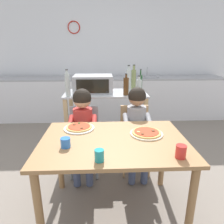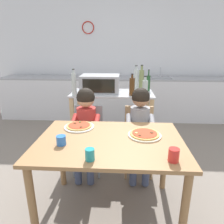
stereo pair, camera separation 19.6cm
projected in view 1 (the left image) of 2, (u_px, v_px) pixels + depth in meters
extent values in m
plane|color=slate|center=(109.00, 149.00, 3.12)|extent=(12.25, 12.25, 0.00)
cube|color=silver|center=(106.00, 54.00, 4.51)|extent=(5.57, 0.12, 2.70)
torus|color=red|center=(74.00, 27.00, 4.24)|extent=(0.26, 0.02, 0.26)
cube|color=silver|center=(107.00, 99.00, 4.40)|extent=(5.01, 0.60, 0.86)
cube|color=#9E9EA3|center=(107.00, 78.00, 4.27)|extent=(5.01, 0.60, 0.03)
cube|color=gray|center=(148.00, 77.00, 4.30)|extent=(0.40, 0.33, 0.02)
cylinder|color=#B7BABF|center=(147.00, 72.00, 4.38)|extent=(0.02, 0.02, 0.20)
cube|color=#B7BABF|center=(106.00, 93.00, 2.80)|extent=(1.12, 0.54, 0.02)
cube|color=tan|center=(106.00, 132.00, 2.98)|extent=(1.03, 0.49, 0.02)
cube|color=tan|center=(67.00, 131.00, 2.70)|extent=(0.05, 0.05, 0.88)
cube|color=tan|center=(144.00, 129.00, 2.74)|extent=(0.05, 0.05, 0.88)
cube|color=tan|center=(72.00, 119.00, 3.13)|extent=(0.05, 0.05, 0.88)
cube|color=tan|center=(139.00, 118.00, 3.18)|extent=(0.05, 0.05, 0.88)
cube|color=#999BA0|center=(93.00, 84.00, 2.77)|extent=(0.52, 0.36, 0.23)
cube|color=black|center=(93.00, 86.00, 2.60)|extent=(0.42, 0.01, 0.18)
cylinder|color=black|center=(107.00, 92.00, 2.63)|extent=(0.02, 0.01, 0.02)
cylinder|color=#ADB7B2|center=(128.00, 81.00, 2.83)|extent=(0.07, 0.07, 0.30)
cylinder|color=#ADB7B2|center=(129.00, 68.00, 2.77)|extent=(0.03, 0.03, 0.05)
cylinder|color=black|center=(129.00, 65.00, 2.76)|extent=(0.03, 0.03, 0.01)
cylinder|color=#ADB7B2|center=(68.00, 85.00, 2.53)|extent=(0.06, 0.06, 0.28)
cylinder|color=#ADB7B2|center=(67.00, 72.00, 2.48)|extent=(0.03, 0.03, 0.04)
cylinder|color=black|center=(67.00, 70.00, 2.47)|extent=(0.03, 0.03, 0.01)
cylinder|color=#ADB7B2|center=(139.00, 88.00, 2.62)|extent=(0.07, 0.07, 0.20)
cylinder|color=#ADB7B2|center=(139.00, 78.00, 2.59)|extent=(0.03, 0.03, 0.05)
cylinder|color=black|center=(139.00, 76.00, 2.58)|extent=(0.03, 0.03, 0.01)
cylinder|color=#4C2D14|center=(126.00, 86.00, 2.61)|extent=(0.07, 0.07, 0.23)
cylinder|color=#4C2D14|center=(126.00, 76.00, 2.57)|extent=(0.03, 0.03, 0.04)
cylinder|color=black|center=(126.00, 74.00, 2.56)|extent=(0.03, 0.03, 0.01)
cylinder|color=#1E4723|center=(140.00, 83.00, 2.92)|extent=(0.06, 0.06, 0.22)
cylinder|color=#1E4723|center=(141.00, 73.00, 2.87)|extent=(0.02, 0.02, 0.07)
cylinder|color=black|center=(141.00, 70.00, 2.86)|extent=(0.02, 0.02, 0.01)
cylinder|color=olive|center=(134.00, 80.00, 2.89)|extent=(0.07, 0.07, 0.29)
cylinder|color=olive|center=(134.00, 68.00, 2.84)|extent=(0.03, 0.03, 0.06)
cylinder|color=black|center=(134.00, 65.00, 2.83)|extent=(0.04, 0.04, 0.01)
cube|color=olive|center=(114.00, 141.00, 1.73)|extent=(1.24, 0.87, 0.03)
cylinder|color=olive|center=(39.00, 213.00, 1.47)|extent=(0.06, 0.06, 0.72)
cylinder|color=olive|center=(191.00, 207.00, 1.52)|extent=(0.06, 0.06, 0.72)
cylinder|color=olive|center=(60.00, 159.00, 2.17)|extent=(0.06, 0.06, 0.72)
cylinder|color=olive|center=(163.00, 156.00, 2.22)|extent=(0.06, 0.06, 0.72)
cube|color=gray|center=(84.00, 141.00, 2.42)|extent=(0.36, 0.36, 0.04)
cube|color=gray|center=(84.00, 121.00, 2.51)|extent=(0.34, 0.03, 0.38)
cylinder|color=gray|center=(97.00, 163.00, 2.35)|extent=(0.03, 0.03, 0.42)
cylinder|color=gray|center=(71.00, 164.00, 2.34)|extent=(0.03, 0.03, 0.42)
cylinder|color=gray|center=(97.00, 151.00, 2.63)|extent=(0.03, 0.03, 0.42)
cylinder|color=gray|center=(74.00, 151.00, 2.62)|extent=(0.03, 0.03, 0.42)
cube|color=tan|center=(135.00, 139.00, 2.46)|extent=(0.36, 0.36, 0.04)
cube|color=tan|center=(134.00, 120.00, 2.55)|extent=(0.34, 0.03, 0.38)
cylinder|color=tan|center=(149.00, 161.00, 2.39)|extent=(0.03, 0.03, 0.42)
cylinder|color=tan|center=(124.00, 162.00, 2.37)|extent=(0.03, 0.03, 0.42)
cylinder|color=tan|center=(144.00, 149.00, 2.67)|extent=(0.03, 0.03, 0.42)
cylinder|color=tan|center=(122.00, 150.00, 2.66)|extent=(0.03, 0.03, 0.42)
cube|color=#424C6B|center=(89.00, 143.00, 2.28)|extent=(0.10, 0.30, 0.10)
cylinder|color=#424C6B|center=(89.00, 168.00, 2.23)|extent=(0.08, 0.08, 0.44)
cube|color=#424C6B|center=(77.00, 143.00, 2.27)|extent=(0.10, 0.30, 0.10)
cylinder|color=#424C6B|center=(76.00, 168.00, 2.22)|extent=(0.08, 0.08, 0.44)
cylinder|color=#BC332D|center=(94.00, 124.00, 2.25)|extent=(0.06, 0.26, 0.15)
cylinder|color=#BC332D|center=(70.00, 124.00, 2.24)|extent=(0.06, 0.26, 0.15)
cylinder|color=#BC332D|center=(83.00, 123.00, 2.35)|extent=(0.22, 0.22, 0.36)
sphere|color=tan|center=(82.00, 99.00, 2.26)|extent=(0.20, 0.20, 0.20)
sphere|color=black|center=(82.00, 98.00, 2.26)|extent=(0.21, 0.21, 0.21)
cube|color=#424C6B|center=(144.00, 141.00, 2.31)|extent=(0.10, 0.30, 0.10)
cylinder|color=#424C6B|center=(145.00, 166.00, 2.26)|extent=(0.08, 0.08, 0.44)
cube|color=#424C6B|center=(131.00, 141.00, 2.31)|extent=(0.10, 0.30, 0.10)
cylinder|color=#424C6B|center=(132.00, 166.00, 2.26)|extent=(0.08, 0.08, 0.44)
cylinder|color=gray|center=(149.00, 122.00, 2.28)|extent=(0.06, 0.26, 0.15)
cylinder|color=gray|center=(126.00, 122.00, 2.27)|extent=(0.06, 0.26, 0.15)
cylinder|color=gray|center=(136.00, 122.00, 2.39)|extent=(0.22, 0.22, 0.37)
sphere|color=#A37556|center=(137.00, 98.00, 2.29)|extent=(0.19, 0.19, 0.19)
sphere|color=black|center=(137.00, 96.00, 2.29)|extent=(0.20, 0.20, 0.20)
cylinder|color=white|center=(79.00, 128.00, 1.95)|extent=(0.29, 0.29, 0.01)
cylinder|color=tan|center=(79.00, 127.00, 1.95)|extent=(0.25, 0.25, 0.01)
cylinder|color=#B23D23|center=(79.00, 126.00, 1.94)|extent=(0.21, 0.21, 0.00)
cylinder|color=#563319|center=(74.00, 125.00, 1.97)|extent=(0.03, 0.03, 0.01)
cylinder|color=#386628|center=(79.00, 123.00, 2.01)|extent=(0.02, 0.02, 0.01)
cylinder|color=#563319|center=(82.00, 128.00, 1.89)|extent=(0.03, 0.03, 0.01)
cylinder|color=beige|center=(146.00, 134.00, 1.83)|extent=(0.30, 0.30, 0.01)
cylinder|color=tan|center=(146.00, 132.00, 1.82)|extent=(0.26, 0.26, 0.01)
cylinder|color=#B23D23|center=(146.00, 132.00, 1.82)|extent=(0.22, 0.22, 0.00)
cylinder|color=#DBC666|center=(138.00, 132.00, 1.80)|extent=(0.03, 0.03, 0.01)
cylinder|color=#563319|center=(143.00, 134.00, 1.76)|extent=(0.03, 0.03, 0.01)
cylinder|color=#563319|center=(153.00, 131.00, 1.83)|extent=(0.03, 0.03, 0.01)
cylinder|color=teal|center=(99.00, 155.00, 1.39)|extent=(0.07, 0.07, 0.09)
cylinder|color=red|center=(181.00, 152.00, 1.43)|extent=(0.08, 0.08, 0.10)
cylinder|color=blue|center=(66.00, 143.00, 1.58)|extent=(0.08, 0.08, 0.08)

